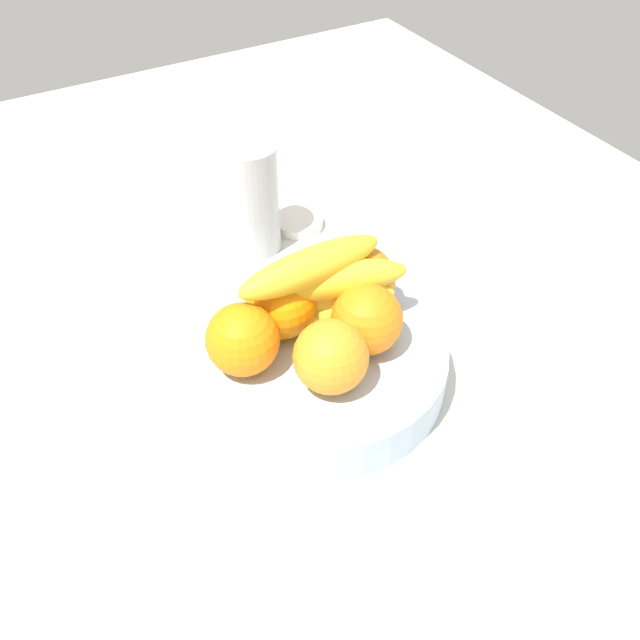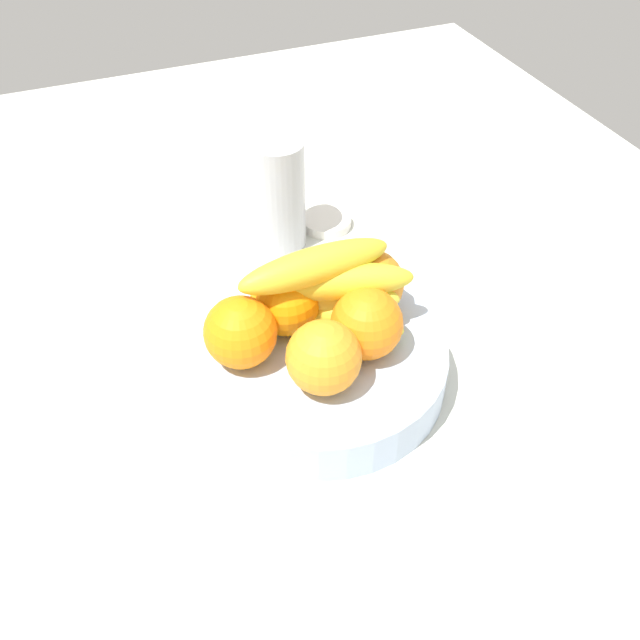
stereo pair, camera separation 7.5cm
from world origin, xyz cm
name	(u,v)px [view 1 (the left image)]	position (x,y,z in cm)	size (l,w,h in cm)	color
ground_plane	(311,399)	(0.00, 0.00, -1.50)	(180.00, 140.00, 3.00)	silver
fruit_bowl	(320,363)	(0.94, -1.66, 2.48)	(27.74, 27.74, 4.95)	silver
orange_front_left	(328,358)	(-4.13, 0.31, 8.79)	(7.66, 7.66, 7.66)	orange
orange_front_right	(367,320)	(-1.26, -6.02, 8.79)	(7.66, 7.66, 7.66)	orange
orange_center	(362,280)	(4.61, -9.09, 8.79)	(7.66, 7.66, 7.66)	orange
orange_back_left	(281,304)	(5.37, 0.60, 8.79)	(7.66, 7.66, 7.66)	orange
orange_back_right	(243,340)	(2.45, 6.54, 8.79)	(7.66, 7.66, 7.66)	orange
banana_bunch	(321,288)	(4.05, -3.52, 10.25)	(14.79, 19.27, 10.60)	yellow
thermos_tumbler	(252,199)	(27.10, -6.37, 7.65)	(7.07, 7.07, 15.29)	silver
jar_lid	(298,222)	(28.28, -13.73, 0.67)	(7.03, 7.03, 1.34)	white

